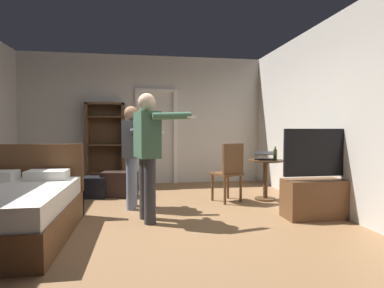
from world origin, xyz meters
name	(u,v)px	position (x,y,z in m)	size (l,w,h in m)	color
ground_plane	(148,220)	(0.00, 0.00, 0.00)	(6.43, 6.43, 0.00)	olive
wall_back	(145,120)	(0.00, 2.98, 1.43)	(5.57, 0.12, 2.87)	beige
wall_right	(335,115)	(2.72, 0.00, 1.43)	(0.12, 6.08, 2.87)	beige
doorway_frame	(157,129)	(0.26, 2.90, 1.22)	(0.93, 0.08, 2.13)	white
bed	(3,212)	(-1.62, -0.48, 0.30)	(1.44, 1.91, 1.02)	brown
bookshelf	(106,142)	(-0.84, 2.76, 0.96)	(0.81, 0.32, 1.79)	#4C331E
tv_flatscreen	(321,191)	(2.36, -0.27, 0.37)	(1.12, 0.40, 1.23)	brown
side_table	(265,173)	(2.04, 0.92, 0.47)	(0.59, 0.59, 0.70)	#4C331E
laptop	(264,157)	(1.99, 0.88, 0.75)	(0.42, 0.42, 0.15)	black
bottle_on_table	(275,154)	(2.18, 0.84, 0.80)	(0.06, 0.06, 0.23)	#3E4E21
wooden_chair	(229,170)	(1.37, 0.84, 0.54)	(0.55, 0.55, 0.99)	brown
person_blue_shirt	(148,147)	(0.00, -0.05, 0.99)	(0.81, 0.66, 1.70)	#333338
person_striped_shirt	(132,150)	(-0.22, 0.71, 0.90)	(0.63, 0.58, 1.58)	slate
suitcase_dark	(90,187)	(-0.99, 1.61, 0.19)	(0.60, 0.38, 0.37)	black
suitcase_small	(120,184)	(-0.47, 1.58, 0.23)	(0.63, 0.33, 0.45)	black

